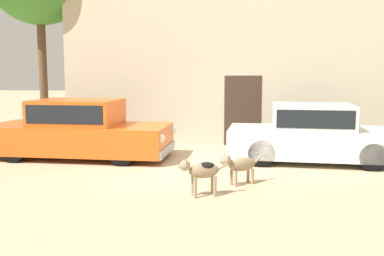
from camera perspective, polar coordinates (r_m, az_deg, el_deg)
The scene contains 6 objects.
ground_plane at distance 9.99m, azimuth -1.73°, elevation -5.25°, with size 80.00×80.00×0.00m, color tan.
parked_sedan_nearest at distance 11.38m, azimuth -14.87°, elevation -0.15°, with size 4.79×1.97×1.50m.
parked_sedan_second at distance 10.89m, azimuth 15.83°, elevation -0.71°, with size 4.35×2.01×1.43m.
apartment_block at distance 16.40m, azimuth 15.47°, elevation 14.13°, with size 15.79×6.52×8.36m.
stray_dog_spotted at distance 8.41m, azimuth 6.28°, elevation -4.87°, with size 0.89×0.67×0.66m.
stray_dog_tan at distance 7.59m, azimuth 1.26°, elevation -5.70°, with size 0.91×0.43×0.71m.
Camera 1 is at (1.40, -9.65, 2.20)m, focal length 39.90 mm.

